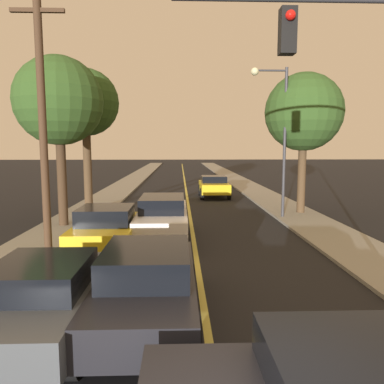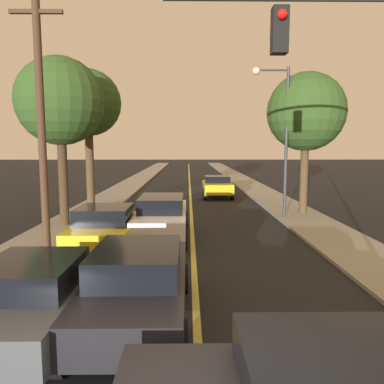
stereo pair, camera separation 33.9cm
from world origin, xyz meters
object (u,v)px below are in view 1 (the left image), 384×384
object	(u,v)px
car_near_lane_front	(148,283)
utility_pole_left	(42,121)
traffic_signal_mast	(365,94)
streetlamp_right	(277,122)
car_outer_lane_front	(45,297)
tree_left_far	(59,102)
car_outer_lane_second	(107,228)
car_far_oncoming	(214,186)
tree_left_near	(85,104)
car_near_lane_second	(163,217)
tree_right_near	(304,113)

from	to	relation	value
car_near_lane_front	utility_pole_left	distance (m)	6.80
traffic_signal_mast	streetlamp_right	xyz separation A→B (m)	(0.74, 9.86, 0.06)
car_outer_lane_front	traffic_signal_mast	bearing A→B (deg)	10.66
car_outer_lane_front	tree_left_far	distance (m)	10.75
car_near_lane_front	streetlamp_right	xyz separation A→B (m)	(5.20, 10.50, 3.80)
car_outer_lane_second	traffic_signal_mast	distance (m)	8.66
car_near_lane_front	traffic_signal_mast	bearing A→B (deg)	8.19
car_far_oncoming	streetlamp_right	xyz separation A→B (m)	(2.20, -7.87, 3.81)
traffic_signal_mast	tree_left_near	world-z (taller)	tree_left_near
car_near_lane_front	car_outer_lane_front	xyz separation A→B (m)	(-1.80, -0.54, -0.03)
utility_pole_left	car_outer_lane_second	bearing A→B (deg)	19.81
car_near_lane_front	utility_pole_left	size ratio (longest dim) A/B	0.59
car_near_lane_front	traffic_signal_mast	xyz separation A→B (m)	(4.46, 0.64, 3.74)
car_near_lane_second	utility_pole_left	bearing A→B (deg)	-149.56
streetlamp_right	utility_pole_left	world-z (taller)	utility_pole_left
tree_left_near	tree_left_far	bearing A→B (deg)	-92.90
car_outer_lane_second	traffic_signal_mast	size ratio (longest dim) A/B	0.62
car_outer_lane_second	utility_pole_left	size ratio (longest dim) A/B	0.51
traffic_signal_mast	tree_left_near	bearing A→B (deg)	125.83
car_outer_lane_second	tree_left_far	world-z (taller)	tree_left_far
tree_right_near	tree_left_far	bearing A→B (deg)	-166.17
traffic_signal_mast	tree_right_near	xyz separation A→B (m)	(2.37, 10.98, 0.61)
car_near_lane_front	car_outer_lane_front	world-z (taller)	car_near_lane_front
car_outer_lane_second	tree_left_near	world-z (taller)	tree_left_near
utility_pole_left	tree_right_near	bearing A→B (deg)	33.87
car_near_lane_second	tree_left_near	world-z (taller)	tree_left_near
utility_pole_left	tree_right_near	size ratio (longest dim) A/B	1.14
car_far_oncoming	tree_left_far	distance (m)	12.83
car_near_lane_front	streetlamp_right	size ratio (longest dim) A/B	0.67
car_outer_lane_second	car_far_oncoming	distance (m)	13.94
car_near_lane_front	traffic_signal_mast	distance (m)	5.86
car_outer_lane_front	streetlamp_right	distance (m)	13.62
car_outer_lane_second	tree_left_near	size ratio (longest dim) A/B	0.55
car_near_lane_second	car_far_oncoming	xyz separation A→B (m)	(2.99, 11.63, -0.07)
car_near_lane_second	tree_right_near	size ratio (longest dim) A/B	0.74
car_near_lane_front	car_far_oncoming	world-z (taller)	car_near_lane_front
utility_pole_left	tree_left_near	bearing A→B (deg)	94.42
car_outer_lane_front	car_far_oncoming	distance (m)	19.51
streetlamp_right	tree_left_far	xyz separation A→B (m)	(-9.55, -1.63, 0.71)
tree_left_near	tree_left_far	world-z (taller)	tree_left_near
car_far_oncoming	utility_pole_left	size ratio (longest dim) A/B	0.48
car_outer_lane_front	utility_pole_left	bearing A→B (deg)	108.61
streetlamp_right	tree_left_far	distance (m)	9.71
car_outer_lane_front	traffic_signal_mast	world-z (taller)	traffic_signal_mast
car_outer_lane_front	car_far_oncoming	bearing A→B (deg)	75.77
car_near_lane_second	car_outer_lane_front	world-z (taller)	car_near_lane_second
streetlamp_right	utility_pole_left	distance (m)	10.53
car_near_lane_second	tree_left_far	bearing A→B (deg)	153.93
car_near_lane_second	car_outer_lane_second	distance (m)	2.32
car_far_oncoming	traffic_signal_mast	distance (m)	18.18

